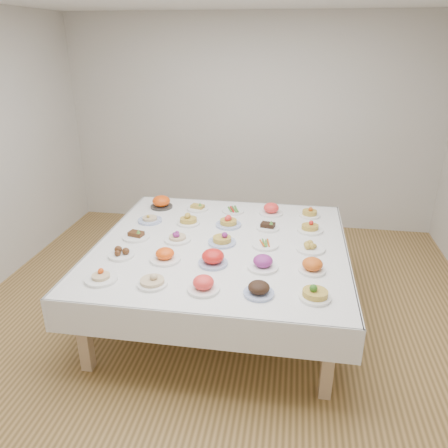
# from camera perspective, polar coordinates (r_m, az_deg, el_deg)

# --- Properties ---
(room_envelope) EXTENTS (5.02, 5.02, 2.81)m
(room_envelope) POSITION_cam_1_polar(r_m,az_deg,el_deg) (3.49, -0.55, 12.54)
(room_envelope) COLOR #A47C44
(room_envelope) RESTS_ON ground
(display_table) EXTENTS (2.26, 2.26, 0.75)m
(display_table) POSITION_cam_1_polar(r_m,az_deg,el_deg) (4.00, -0.34, -3.40)
(display_table) COLOR white
(display_table) RESTS_ON ground
(dish_0) EXTENTS (0.25, 0.25, 0.12)m
(dish_0) POSITION_cam_1_polar(r_m,az_deg,el_deg) (3.50, -15.82, -6.29)
(dish_0) COLOR white
(dish_0) RESTS_ON display_table
(dish_1) EXTENTS (0.23, 0.23, 0.13)m
(dish_1) POSITION_cam_1_polar(r_m,az_deg,el_deg) (3.35, -9.40, -6.96)
(dish_1) COLOR white
(dish_1) RESTS_ON display_table
(dish_2) EXTENTS (0.24, 0.24, 0.13)m
(dish_2) POSITION_cam_1_polar(r_m,az_deg,el_deg) (3.24, -2.71, -7.72)
(dish_2) COLOR white
(dish_2) RESTS_ON display_table
(dish_3) EXTENTS (0.22, 0.22, 0.13)m
(dish_3) POSITION_cam_1_polar(r_m,az_deg,el_deg) (3.20, 4.57, -8.29)
(dish_3) COLOR #4C66B2
(dish_3) RESTS_ON display_table
(dish_4) EXTENTS (0.23, 0.23, 0.14)m
(dish_4) POSITION_cam_1_polar(r_m,az_deg,el_deg) (3.21, 11.85, -8.52)
(dish_4) COLOR white
(dish_4) RESTS_ON display_table
(dish_5) EXTENTS (0.22, 0.22, 0.09)m
(dish_5) POSITION_cam_1_polar(r_m,az_deg,el_deg) (3.83, -13.29, -3.70)
(dish_5) COLOR white
(dish_5) RESTS_ON display_table
(dish_6) EXTENTS (0.25, 0.25, 0.13)m
(dish_6) POSITION_cam_1_polar(r_m,az_deg,el_deg) (3.69, -7.72, -3.94)
(dish_6) COLOR white
(dish_6) RESTS_ON display_table
(dish_7) EXTENTS (0.24, 0.24, 0.14)m
(dish_7) POSITION_cam_1_polar(r_m,az_deg,el_deg) (3.59, -1.46, -4.32)
(dish_7) COLOR #4C66B2
(dish_7) RESTS_ON display_table
(dish_8) EXTENTS (0.25, 0.25, 0.14)m
(dish_8) POSITION_cam_1_polar(r_m,az_deg,el_deg) (3.55, 5.11, -4.87)
(dish_8) COLOR white
(dish_8) RESTS_ON display_table
(dish_9) EXTENTS (0.22, 0.22, 0.14)m
(dish_9) POSITION_cam_1_polar(r_m,az_deg,el_deg) (3.55, 11.48, -5.15)
(dish_9) COLOR white
(dish_9) RESTS_ON display_table
(dish_10) EXTENTS (0.25, 0.25, 0.10)m
(dish_10) POSITION_cam_1_polar(r_m,az_deg,el_deg) (4.15, -11.40, -1.29)
(dish_10) COLOR white
(dish_10) RESTS_ON display_table
(dish_11) EXTENTS (0.24, 0.24, 0.13)m
(dish_11) POSITION_cam_1_polar(r_m,az_deg,el_deg) (4.03, -6.11, -1.43)
(dish_11) COLOR white
(dish_11) RESTS_ON display_table
(dish_12) EXTENTS (0.25, 0.25, 0.16)m
(dish_12) POSITION_cam_1_polar(r_m,az_deg,el_deg) (3.94, -0.27, -1.57)
(dish_12) COLOR #4C66B2
(dish_12) RESTS_ON display_table
(dish_13) EXTENTS (0.24, 0.24, 0.05)m
(dish_13) POSITION_cam_1_polar(r_m,az_deg,el_deg) (3.93, 5.39, -2.66)
(dish_13) COLOR white
(dish_13) RESTS_ON display_table
(dish_14) EXTENTS (0.25, 0.25, 0.09)m
(dish_14) POSITION_cam_1_polar(r_m,az_deg,el_deg) (3.91, 11.24, -2.86)
(dish_14) COLOR white
(dish_14) RESTS_ON display_table
(dish_15) EXTENTS (0.24, 0.24, 0.11)m
(dish_15) POSITION_cam_1_polar(r_m,az_deg,el_deg) (4.50, -9.68, 0.88)
(dish_15) COLOR #4C66B2
(dish_15) RESTS_ON display_table
(dish_16) EXTENTS (0.22, 0.22, 0.14)m
(dish_16) POSITION_cam_1_polar(r_m,az_deg,el_deg) (4.38, -4.68, 0.76)
(dish_16) COLOR white
(dish_16) RESTS_ON display_table
(dish_17) EXTENTS (0.26, 0.25, 0.15)m
(dish_17) POSITION_cam_1_polar(r_m,az_deg,el_deg) (4.32, 0.58, 0.64)
(dish_17) COLOR #4C66B2
(dish_17) RESTS_ON display_table
(dish_18) EXTENTS (0.22, 0.22, 0.09)m
(dish_18) POSITION_cam_1_polar(r_m,az_deg,el_deg) (4.28, 5.75, -0.21)
(dish_18) COLOR white
(dish_18) RESTS_ON display_table
(dish_19) EXTENTS (0.25, 0.25, 0.15)m
(dish_19) POSITION_cam_1_polar(r_m,az_deg,el_deg) (4.28, 11.20, -0.02)
(dish_19) COLOR white
(dish_19) RESTS_ON display_table
(dish_20) EXTENTS (0.26, 0.26, 0.15)m
(dish_20) POSITION_cam_1_polar(r_m,az_deg,el_deg) (4.84, -8.20, 2.96)
(dish_20) COLOR #2F2D2A
(dish_20) RESTS_ON display_table
(dish_21) EXTENTS (0.23, 0.23, 0.10)m
(dish_21) POSITION_cam_1_polar(r_m,az_deg,el_deg) (4.75, -3.47, 2.29)
(dish_21) COLOR white
(dish_21) RESTS_ON display_table
(dish_22) EXTENTS (0.23, 0.23, 0.06)m
(dish_22) POSITION_cam_1_polar(r_m,az_deg,el_deg) (4.69, 1.20, 1.87)
(dish_22) COLOR white
(dish_22) RESTS_ON display_table
(dish_23) EXTENTS (0.25, 0.25, 0.13)m
(dish_23) POSITION_cam_1_polar(r_m,az_deg,el_deg) (4.64, 6.18, 1.98)
(dish_23) COLOR white
(dish_23) RESTS_ON display_table
(dish_24) EXTENTS (0.22, 0.22, 0.11)m
(dish_24) POSITION_cam_1_polar(r_m,az_deg,el_deg) (4.65, 11.12, 1.52)
(dish_24) COLOR white
(dish_24) RESTS_ON display_table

